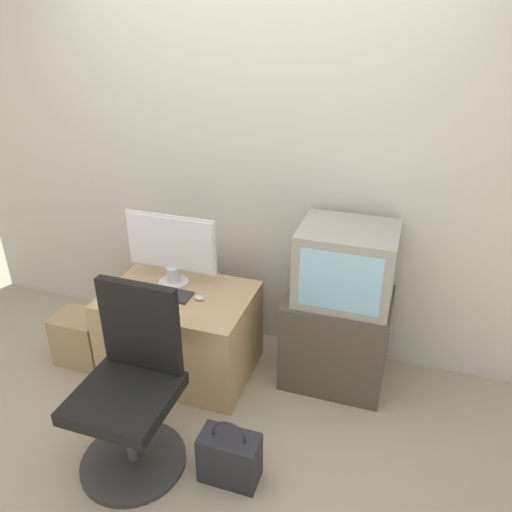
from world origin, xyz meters
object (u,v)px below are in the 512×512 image
keyboard (162,293)px  main_monitor (171,249)px  office_chair (131,395)px  handbag (230,457)px  cardboard_box_lower (82,338)px  crt_tv (346,264)px  mouse (199,298)px

keyboard → main_monitor: bearing=86.5°
office_chair → main_monitor: bearing=101.5°
keyboard → handbag: (0.69, -0.67, -0.44)m
office_chair → cardboard_box_lower: 1.00m
cardboard_box_lower → handbag: 1.40m
handbag → crt_tv: bearing=68.4°
keyboard → mouse: size_ratio=5.91×
mouse → keyboard: bearing=-177.7°
keyboard → office_chair: bearing=-75.5°
mouse → cardboard_box_lower: (-0.83, -0.11, -0.41)m
crt_tv → handbag: bearing=-111.6°
handbag → cardboard_box_lower: bearing=155.8°
keyboard → office_chair: 0.73m
office_chair → cardboard_box_lower: (-0.77, 0.59, -0.24)m
cardboard_box_lower → mouse: bearing=7.3°
crt_tv → handbag: 1.22m
mouse → crt_tv: crt_tv is taller
keyboard → handbag: bearing=-44.2°
main_monitor → crt_tv: (1.06, 0.13, 0.00)m
mouse → crt_tv: size_ratio=0.11×
cardboard_box_lower → handbag: size_ratio=0.92×
mouse → crt_tv: bearing=17.7°
keyboard → crt_tv: crt_tv is taller
cardboard_box_lower → handbag: bearing=-24.2°
cardboard_box_lower → main_monitor: bearing=21.8°
crt_tv → cardboard_box_lower: size_ratio=1.58×
main_monitor → keyboard: size_ratio=1.61×
mouse → office_chair: (-0.06, -0.70, -0.17)m
main_monitor → keyboard: main_monitor is taller
mouse → handbag: 0.93m
keyboard → cardboard_box_lower: size_ratio=1.06×
keyboard → office_chair: size_ratio=0.38×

